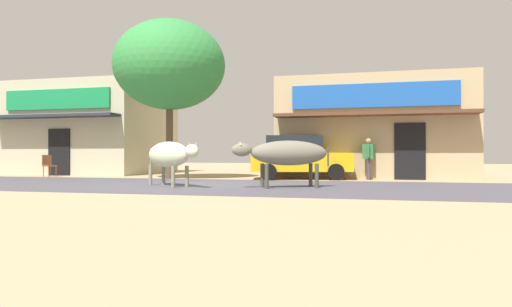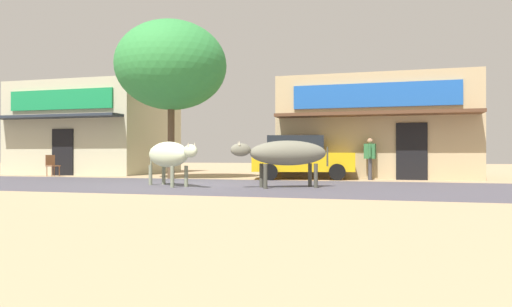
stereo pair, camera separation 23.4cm
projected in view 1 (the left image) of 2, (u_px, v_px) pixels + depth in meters
ground at (180, 185)px, 14.04m from camera, size 80.00×80.00×0.00m
asphalt_road at (180, 185)px, 14.04m from camera, size 72.00×6.78×0.00m
storefront_left_cafe at (94, 130)px, 23.46m from camera, size 6.69×6.50×4.39m
storefront_right_club at (373, 130)px, 20.02m from camera, size 7.63×6.50×4.04m
roadside_tree at (170, 65)px, 17.87m from camera, size 4.31×4.31×6.12m
parked_hatchback_car at (298, 157)px, 17.60m from camera, size 4.04×2.56×1.64m
cow_near_brown at (169, 155)px, 13.48m from camera, size 2.42×1.95×1.30m
cow_far_dark at (287, 153)px, 12.84m from camera, size 2.65×1.70×1.31m
pedestrian_by_shop at (368, 155)px, 17.06m from camera, size 0.44×0.61×1.54m
cafe_chair_near_tree at (49, 164)px, 19.80m from camera, size 0.54×0.54×0.92m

